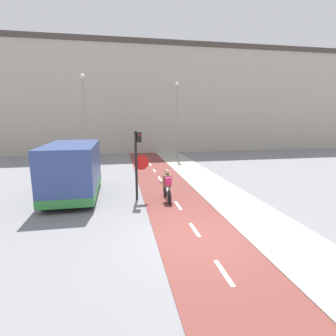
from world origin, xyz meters
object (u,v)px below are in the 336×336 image
object	(u,v)px
street_lamp_far	(85,110)
street_lamp_sidewalk	(177,113)
traffic_light_pole	(138,158)
van	(73,171)
cyclist_near	(167,186)

from	to	relation	value
street_lamp_far	street_lamp_sidewalk	distance (m)	7.79
traffic_light_pole	van	bearing A→B (deg)	162.29
traffic_light_pole	street_lamp_far	xyz separation A→B (m)	(-3.38, 10.44, 2.32)
traffic_light_pole	street_lamp_sidewalk	bearing A→B (deg)	69.36
street_lamp_far	van	distance (m)	9.97
traffic_light_pole	cyclist_near	world-z (taller)	traffic_light_pole
street_lamp_far	street_lamp_sidewalk	size ratio (longest dim) A/B	1.05
cyclist_near	van	size ratio (longest dim) A/B	0.35
traffic_light_pole	street_lamp_sidewalk	distance (m)	12.48
cyclist_near	traffic_light_pole	bearing A→B (deg)	161.13
street_lamp_far	cyclist_near	world-z (taller)	street_lamp_far
traffic_light_pole	van	xyz separation A→B (m)	(-2.96, 0.95, -0.70)
street_lamp_far	cyclist_near	xyz separation A→B (m)	(4.63, -10.87, -3.57)
street_lamp_far	cyclist_near	size ratio (longest dim) A/B	4.22
street_lamp_sidewalk	cyclist_near	xyz separation A→B (m)	(-3.08, -11.94, -3.40)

